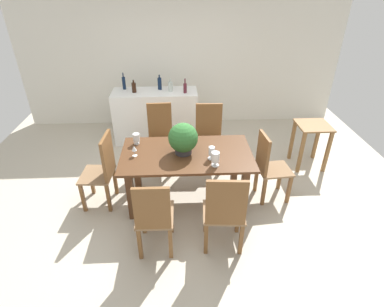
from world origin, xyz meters
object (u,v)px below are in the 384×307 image
Objects in this scene: crystal_vase_right at (212,152)px; kitchen_counter at (156,116)px; chair_far_left at (160,134)px; crystal_vase_left at (215,158)px; wine_bottle_green at (160,83)px; chair_near_left at (154,216)px; chair_far_right at (209,133)px; flower_centerpiece at (183,138)px; wine_bottle_tall at (185,88)px; dining_table at (187,162)px; wine_bottle_dark at (124,83)px; chair_head_end at (103,168)px; wine_glass at (134,149)px; chair_near_right at (225,211)px; wine_bottle_clear at (134,87)px; chair_foot_end at (268,165)px; crystal_vase_center_near at (136,138)px; side_table at (311,136)px; wine_bottle_amber at (171,86)px.

crystal_vase_right is 0.11× the size of kitchen_counter.
chair_far_left is 1.34m from crystal_vase_right.
crystal_vase_left is 0.70× the size of wine_bottle_green.
chair_near_left is at bearing -139.58° from crystal_vase_left.
kitchen_counter is (-0.91, 0.95, -0.10)m from chair_far_right.
wine_bottle_tall reaches higher than flower_centerpiece.
flower_centerpiece is (-0.04, 0.01, 0.35)m from dining_table.
wine_bottle_dark is at bearing 120.07° from chair_far_left.
chair_far_right is 1.00× the size of chair_head_end.
wine_glass reaches higher than dining_table.
wine_bottle_clear is (-1.26, 2.80, 0.48)m from chair_near_right.
flower_centerpiece reaches higher than chair_near_right.
chair_near_left is at bearing 116.77° from chair_foot_end.
wine_bottle_clear is (-1.21, 2.18, 0.17)m from crystal_vase_left.
flower_centerpiece is at bearing -63.18° from wine_bottle_dark.
chair_near_left is 6.47× the size of crystal_vase_center_near.
chair_foot_end is at bearing -124.20° from chair_near_right.
wine_bottle_dark reaches higher than chair_far_right.
crystal_vase_left is 1.19m from crystal_vase_center_near.
wine_bottle_tall is at bearing -12.81° from wine_bottle_dark.
side_table is at bearing 108.18° from chair_head_end.
wine_bottle_tall reaches higher than wine_bottle_clear.
chair_near_right is at bearing 136.64° from chair_foot_end.
flower_centerpiece reaches higher than chair_head_end.
side_table is (2.27, -1.07, -0.52)m from wine_bottle_amber.
wine_bottle_amber is at bearing -73.74° from chair_near_right.
side_table is at bearing 21.69° from dining_table.
chair_foot_end is at bearing 10.32° from crystal_vase_right.
dining_table is 0.72m from wine_glass.
dining_table is 1.12m from chair_head_end.
crystal_vase_right is 2.24m from kitchen_counter.
dining_table is at bearing -91.28° from wine_bottle_tall.
crystal_vase_left reaches higher than crystal_vase_center_near.
chair_foot_end is 4.56× the size of wine_bottle_clear.
wine_bottle_tall reaches higher than chair_foot_end.
wine_glass is 0.55× the size of wine_bottle_green.
chair_foot_end is 1.36× the size of side_table.
wine_bottle_dark is 0.40× the size of side_table.
wine_glass is 2.88m from side_table.
chair_head_end is 4.73× the size of wine_bottle_clear.
kitchen_counter is at bearing 104.07° from flower_centerpiece.
chair_head_end is 2.50× the size of flower_centerpiece.
wine_glass is at bearing -84.07° from wine_bottle_clear.
chair_head_end is 5.61× the size of crystal_vase_left.
chair_near_left is 2.83m from kitchen_counter.
chair_head_end is 4.73× the size of wine_bottle_amber.
wine_bottle_green is at bearing 32.53° from chair_foot_end.
chair_near_left is 1.35× the size of side_table.
flower_centerpiece is at bearing -65.94° from wine_bottle_clear.
crystal_vase_left is 1.10× the size of crystal_vase_right.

